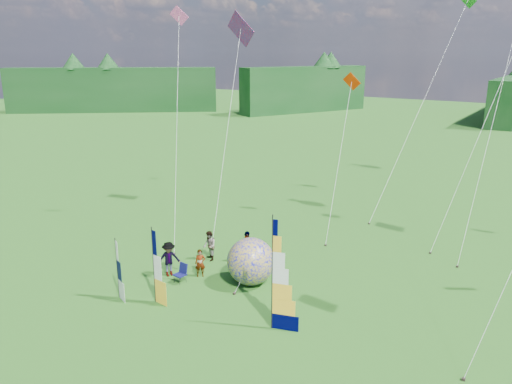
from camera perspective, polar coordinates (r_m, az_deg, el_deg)
The scene contains 17 objects.
ground at distance 20.93m, azimuth -3.93°, elevation -17.68°, with size 220.00×220.00×0.00m, color #265F16.
treeline_ring at distance 19.01m, azimuth -4.16°, elevation -7.59°, with size 210.00×210.00×8.00m, color #1E421D, non-canonical shape.
feather_banner_main at distance 21.17m, azimuth 1.86°, elevation -9.49°, with size 1.34×0.10×4.98m, color #000032, non-canonical shape.
side_banner_left at distance 24.04m, azimuth -11.61°, elevation -8.34°, with size 1.01×0.10×3.66m, color yellow, non-canonical shape.
side_banner_far at distance 24.98m, azimuth -15.57°, elevation -8.51°, with size 0.89×0.10×2.98m, color white, non-canonical shape.
bol_inflatable at distance 25.59m, azimuth -0.59°, elevation -7.93°, with size 2.44×2.44×2.44m, color #0004A7.
spectator_a at distance 26.71m, azimuth -6.40°, elevation -8.08°, with size 0.55×0.36×1.50m, color #66594C.
spectator_b at distance 28.58m, azimuth -5.35°, elevation -6.16°, with size 0.84×0.41×1.73m, color #66594C.
spectator_c at distance 26.94m, azimuth -9.92°, elevation -7.56°, with size 1.22×0.45×1.89m, color #66594C.
spectator_d at distance 28.15m, azimuth -1.03°, elevation -6.30°, with size 1.08×0.44×1.85m, color #66594C.
camp_chair at distance 26.25m, azimuth -8.69°, elevation -9.20°, with size 0.59×0.59×1.02m, color #0D0F41, non-canonical shape.
kite_whale at distance 33.57m, azimuth 26.23°, elevation 11.14°, with size 3.27×14.70×19.40m, color black, non-canonical shape.
kite_rainbow_delta at distance 33.87m, azimuth -3.28°, elevation 9.14°, with size 7.30×11.84×15.17m, color #EB001A, non-canonical shape.
small_kite_red at distance 32.81m, azimuth 9.55°, elevation 4.64°, with size 3.74×8.79×10.55m, color #E32F00, non-canonical shape.
small_kite_orange at distance 32.98m, azimuth 25.10°, elevation 8.97°, with size 5.33×10.21×16.84m, color orange, non-canonical shape.
small_kite_pink at distance 31.13m, azimuth -9.08°, elevation 7.96°, with size 5.84×7.57×14.73m, color #D24B8E, non-canonical shape.
small_kite_green at distance 38.62m, azimuth 18.43°, elevation 10.11°, with size 4.76×13.69×16.39m, color green, non-canonical shape.
Camera 1 is at (10.71, -13.77, 11.57)m, focal length 35.00 mm.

